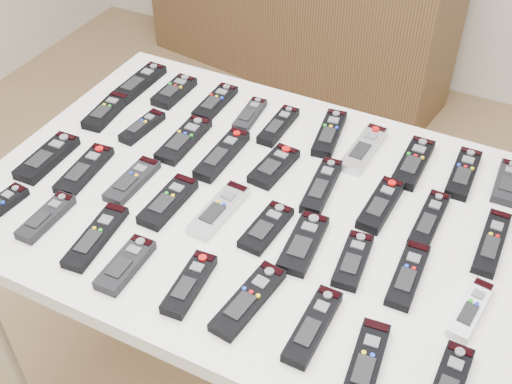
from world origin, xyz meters
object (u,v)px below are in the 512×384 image
at_px(remote_25, 303,243).
at_px(remote_18, 492,242).
at_px(remote_13, 222,155).
at_px(remote_12, 184,140).
at_px(remote_27, 408,275).
at_px(remote_2, 215,102).
at_px(remote_11, 142,127).
at_px(remote_3, 250,115).
at_px(remote_1, 174,91).
at_px(remote_23, 219,210).
at_px(sideboard, 295,4).
at_px(remote_30, 46,217).
at_px(remote_5, 329,133).
at_px(remote_24, 266,227).
at_px(remote_28, 471,310).
at_px(remote_14, 274,166).
at_px(remote_34, 248,300).
at_px(remote_16, 381,205).
at_px(remote_37, 449,384).
at_px(remote_15, 322,186).
at_px(remote_26, 353,260).
at_px(remote_32, 125,265).
at_px(remote_4, 278,126).
at_px(remote_6, 364,149).
at_px(remote_36, 366,362).
at_px(remote_17, 429,220).
at_px(remote_22, 168,202).
at_px(remote_31, 96,237).
at_px(table, 256,217).
at_px(remote_9, 508,183).
at_px(remote_8, 463,173).
at_px(remote_10, 106,112).
at_px(remote_0, 139,83).
at_px(remote_33, 189,284).

bearing_deg(remote_25, remote_18, 22.89).
bearing_deg(remote_25, remote_13, 143.78).
relative_size(remote_12, remote_27, 1.08).
distance_m(remote_2, remote_11, 0.22).
bearing_deg(remote_3, remote_1, 175.34).
relative_size(remote_1, remote_3, 1.04).
height_order(remote_3, remote_23, remote_23).
height_order(sideboard, remote_30, remote_30).
bearing_deg(remote_5, remote_24, -97.62).
distance_m(remote_1, remote_28, 0.99).
relative_size(remote_11, remote_14, 0.95).
relative_size(remote_27, remote_34, 0.91).
distance_m(remote_5, remote_16, 0.29).
bearing_deg(remote_25, remote_37, -33.10).
relative_size(remote_2, remote_27, 0.95).
bearing_deg(remote_13, remote_25, -31.41).
bearing_deg(remote_15, remote_26, -56.88).
distance_m(remote_18, remote_28, 0.20).
bearing_deg(remote_32, remote_4, 82.02).
bearing_deg(remote_6, remote_27, -54.83).
xyz_separation_m(remote_16, remote_27, (0.11, -0.17, -0.00)).
xyz_separation_m(remote_6, remote_36, (0.21, -0.58, -0.00)).
height_order(remote_4, remote_17, same).
height_order(remote_4, remote_22, remote_22).
distance_m(remote_27, remote_36, 0.23).
height_order(remote_13, remote_31, remote_13).
bearing_deg(remote_22, remote_15, 36.43).
bearing_deg(table, remote_27, -11.28).
distance_m(table, remote_13, 0.18).
distance_m(remote_24, remote_32, 0.31).
distance_m(remote_2, remote_13, 0.24).
distance_m(remote_9, remote_26, 0.46).
bearing_deg(remote_36, remote_24, 137.95).
xyz_separation_m(remote_22, remote_25, (0.32, 0.02, -0.00)).
relative_size(remote_14, remote_15, 0.81).
bearing_deg(remote_9, remote_34, -124.75).
xyz_separation_m(remote_1, remote_2, (0.13, 0.01, -0.00)).
bearing_deg(remote_4, remote_11, -151.71).
relative_size(table, remote_12, 6.59).
bearing_deg(remote_31, remote_4, 66.50).
xyz_separation_m(remote_8, remote_10, (-0.91, -0.18, 0.00)).
distance_m(remote_28, remote_36, 0.24).
distance_m(remote_30, remote_34, 0.50).
height_order(remote_0, remote_10, same).
bearing_deg(remote_31, remote_30, 175.12).
relative_size(remote_12, remote_16, 1.09).
distance_m(remote_1, remote_6, 0.56).
relative_size(remote_4, remote_26, 1.09).
distance_m(remote_1, remote_9, 0.90).
bearing_deg(remote_10, remote_33, -43.91).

